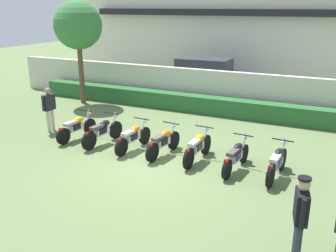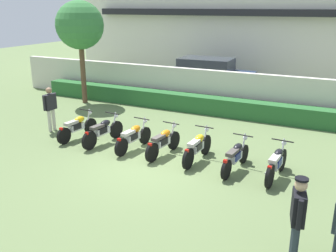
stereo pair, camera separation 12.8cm
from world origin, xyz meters
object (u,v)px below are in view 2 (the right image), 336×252
at_px(motorcycle_in_row_1, 103,131).
at_px(motorcycle_in_row_2, 133,137).
at_px(tree_near_inspector, 80,26).
at_px(motorcycle_in_row_4, 197,147).
at_px(motorcycle_in_row_0, 77,127).
at_px(officer_0, 298,213).
at_px(motorcycle_in_row_5, 236,156).
at_px(motorcycle_in_row_6, 277,163).
at_px(inspector_person, 50,105).
at_px(parked_car, 209,77).
at_px(motorcycle_in_row_3, 163,142).

xyz_separation_m(motorcycle_in_row_1, motorcycle_in_row_2, (1.21, -0.02, -0.01)).
bearing_deg(tree_near_inspector, motorcycle_in_row_4, -29.21).
distance_m(motorcycle_in_row_0, officer_0, 8.64).
relative_size(motorcycle_in_row_2, motorcycle_in_row_5, 1.00).
bearing_deg(officer_0, motorcycle_in_row_6, -85.57).
height_order(inspector_person, officer_0, officer_0).
height_order(parked_car, motorcycle_in_row_6, parked_car).
xyz_separation_m(motorcycle_in_row_4, motorcycle_in_row_6, (2.35, -0.15, 0.00)).
height_order(motorcycle_in_row_0, motorcycle_in_row_2, motorcycle_in_row_2).
relative_size(parked_car, inspector_person, 2.78).
height_order(parked_car, motorcycle_in_row_2, parked_car).
bearing_deg(tree_near_inspector, motorcycle_in_row_2, -38.52).
distance_m(parked_car, motorcycle_in_row_2, 8.64).
distance_m(tree_near_inspector, motorcycle_in_row_5, 10.33).
bearing_deg(motorcycle_in_row_6, parked_car, 34.95).
relative_size(inspector_person, officer_0, 0.98).
xyz_separation_m(parked_car, motorcycle_in_row_5, (4.11, -8.70, -0.50)).
relative_size(motorcycle_in_row_5, inspector_person, 1.14).
distance_m(motorcycle_in_row_2, inspector_person, 3.80).
bearing_deg(motorcycle_in_row_2, motorcycle_in_row_5, -87.29).
bearing_deg(motorcycle_in_row_6, motorcycle_in_row_1, 92.55).
height_order(tree_near_inspector, motorcycle_in_row_2, tree_near_inspector).
xyz_separation_m(motorcycle_in_row_1, motorcycle_in_row_3, (2.29, -0.02, -0.00)).
bearing_deg(officer_0, inspector_person, -34.08).
distance_m(parked_car, tree_near_inspector, 6.91).
bearing_deg(motorcycle_in_row_3, officer_0, -121.78).
xyz_separation_m(motorcycle_in_row_2, motorcycle_in_row_3, (1.08, -0.00, 0.01)).
relative_size(motorcycle_in_row_5, motorcycle_in_row_6, 1.01).
xyz_separation_m(motorcycle_in_row_5, motorcycle_in_row_6, (1.14, -0.01, 0.02)).
bearing_deg(inspector_person, motorcycle_in_row_3, -3.70).
height_order(motorcycle_in_row_0, officer_0, officer_0).
bearing_deg(motorcycle_in_row_2, motorcycle_in_row_0, 93.68).
xyz_separation_m(parked_car, motorcycle_in_row_2, (0.68, -8.60, -0.49)).
bearing_deg(motorcycle_in_row_6, motorcycle_in_row_3, 92.01).
bearing_deg(motorcycle_in_row_6, motorcycle_in_row_5, 93.30).
distance_m(parked_car, motorcycle_in_row_5, 9.64).
xyz_separation_m(motorcycle_in_row_0, motorcycle_in_row_4, (4.53, 0.00, 0.02)).
relative_size(motorcycle_in_row_6, inspector_person, 1.13).
relative_size(motorcycle_in_row_0, motorcycle_in_row_3, 1.02).
bearing_deg(inspector_person, parked_car, 69.69).
height_order(motorcycle_in_row_1, motorcycle_in_row_5, motorcycle_in_row_1).
xyz_separation_m(motorcycle_in_row_0, motorcycle_in_row_5, (5.75, -0.14, -0.00)).
height_order(motorcycle_in_row_5, officer_0, officer_0).
xyz_separation_m(motorcycle_in_row_1, inspector_person, (-2.54, 0.29, 0.52)).
bearing_deg(motorcycle_in_row_4, motorcycle_in_row_0, 92.07).
xyz_separation_m(tree_near_inspector, officer_0, (10.93, -7.76, -2.60)).
bearing_deg(motorcycle_in_row_0, officer_0, -109.23).
bearing_deg(motorcycle_in_row_3, inspector_person, 92.43).
distance_m(motorcycle_in_row_3, officer_0, 5.69).
bearing_deg(motorcycle_in_row_0, tree_near_inspector, 40.58).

